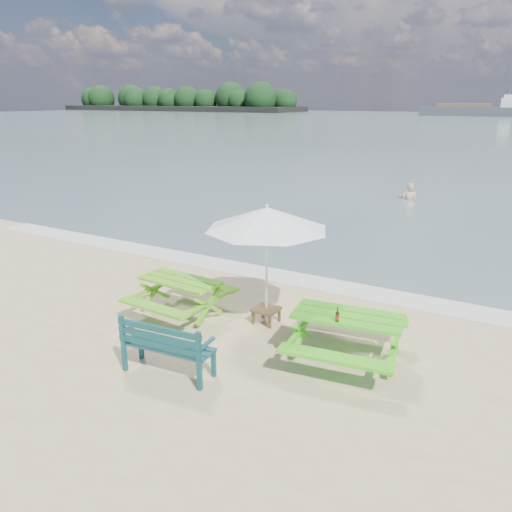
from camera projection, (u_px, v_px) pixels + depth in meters
The scene contains 9 objects.
foam_strip at pixel (308, 281), 11.99m from camera, with size 22.00×0.90×0.01m, color silver.
island_headland at pixel (178, 101), 175.04m from camera, with size 90.00×22.00×7.60m.
picnic_table_left at pixel (181, 298), 10.02m from camera, with size 1.74×1.91×0.78m.
picnic_table_right at pixel (347, 339), 8.24m from camera, with size 2.00×2.18×0.85m.
park_bench at pixel (169, 357), 7.92m from camera, with size 1.54×0.65×0.92m.
side_table at pixel (266, 315), 9.76m from camera, with size 0.48×0.48×0.30m.
patio_umbrella at pixel (267, 218), 9.17m from camera, with size 2.42×2.42×2.31m.
beer_bottle at pixel (337, 317), 7.84m from camera, with size 0.06×0.06×0.24m.
swimmer at pixel (409, 204), 21.80m from camera, with size 0.78×0.62×1.85m.
Camera 1 is at (4.47, -5.80, 4.21)m, focal length 35.00 mm.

